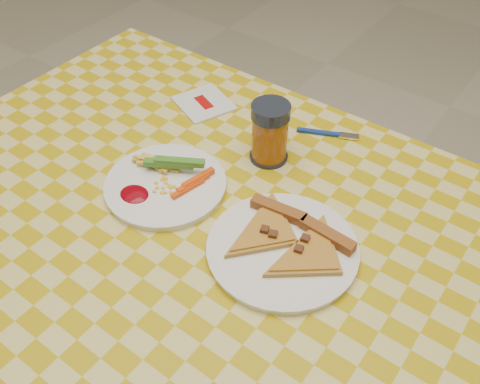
% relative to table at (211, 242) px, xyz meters
% --- Properties ---
extents(table, '(1.28, 0.88, 0.76)m').
position_rel_table_xyz_m(table, '(0.00, 0.00, 0.00)').
color(table, white).
rests_on(table, ground).
extents(plate_left, '(0.30, 0.30, 0.01)m').
position_rel_table_xyz_m(plate_left, '(-0.12, 0.01, 0.08)').
color(plate_left, white).
rests_on(plate_left, table).
extents(plate_right, '(0.33, 0.33, 0.01)m').
position_rel_table_xyz_m(plate_right, '(0.15, 0.01, 0.08)').
color(plate_right, white).
rests_on(plate_right, table).
extents(fries_veggies, '(0.18, 0.16, 0.04)m').
position_rel_table_xyz_m(fries_veggies, '(-0.12, 0.02, 0.10)').
color(fries_veggies, '#FAB84F').
rests_on(fries_veggies, plate_left).
extents(pizza_slices, '(0.24, 0.22, 0.02)m').
position_rel_table_xyz_m(pizza_slices, '(0.16, 0.02, 0.09)').
color(pizza_slices, gold).
rests_on(pizza_slices, plate_right).
extents(drink_glass, '(0.08, 0.08, 0.13)m').
position_rel_table_xyz_m(drink_glass, '(-0.01, 0.20, 0.14)').
color(drink_glass, black).
rests_on(drink_glass, table).
extents(napkin, '(0.16, 0.15, 0.01)m').
position_rel_table_xyz_m(napkin, '(-0.23, 0.27, 0.08)').
color(napkin, silver).
rests_on(napkin, table).
extents(fork, '(0.13, 0.07, 0.01)m').
position_rel_table_xyz_m(fork, '(0.06, 0.34, 0.08)').
color(fork, navy).
rests_on(fork, table).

